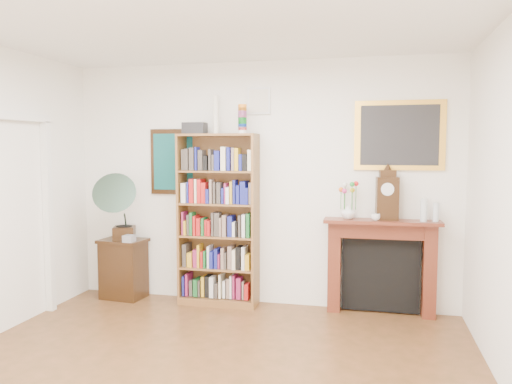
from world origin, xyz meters
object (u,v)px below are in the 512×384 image
side_cabinet (124,269)px  flower_vase (348,212)px  bookshelf (218,210)px  mantel_clock (387,196)px  cd_stack (129,239)px  fireplace (381,259)px  gramophone (118,203)px  teacup (376,217)px  bottle_left (424,210)px  bottle_right (436,212)px

side_cabinet → flower_vase: bearing=7.3°
bookshelf → side_cabinet: bookshelf is taller
side_cabinet → mantel_clock: mantel_clock is taller
cd_stack → fireplace: bearing=5.2°
gramophone → teacup: (2.95, 0.12, -0.09)m
side_cabinet → bottle_left: size_ratio=2.99×
teacup → gramophone: bearing=-177.6°
bookshelf → cd_stack: bookshelf is taller
flower_vase → bottle_left: (0.78, -0.02, 0.04)m
bookshelf → bottle_right: bookshelf is taller
flower_vase → bottle_left: size_ratio=0.66×
bookshelf → gramophone: bookshelf is taller
fireplace → teacup: size_ratio=12.85×
gramophone → flower_vase: gramophone is taller
gramophone → teacup: gramophone is taller
fireplace → mantel_clock: mantel_clock is taller
bookshelf → mantel_clock: size_ratio=4.25×
bottle_left → bottle_right: bottle_left is taller
bottle_left → cd_stack: bearing=-176.6°
fireplace → cd_stack: fireplace is taller
cd_stack → mantel_clock: bearing=4.3°
cd_stack → mantel_clock: 2.98m
gramophone → mantel_clock: size_ratio=1.51×
gramophone → bottle_left: gramophone is taller
cd_stack → mantel_clock: mantel_clock is taller
fireplace → gramophone: gramophone is taller
bottle_right → side_cabinet: bearing=-178.8°
gramophone → mantel_clock: 3.08m
fireplace → cd_stack: 2.88m
bookshelf → gramophone: 1.20m
fireplace → flower_vase: 0.63m
fireplace → bottle_right: bearing=-5.8°
mantel_clock → bottle_left: (0.37, -0.03, -0.14)m
fireplace → bottle_left: size_ratio=5.17×
flower_vase → gramophone: bearing=-176.0°
bookshelf → fireplace: 1.90m
bookshelf → mantel_clock: bookshelf is taller
mantel_clock → bottle_left: size_ratio=2.23×
cd_stack → teacup: teacup is taller
bottle_left → bottle_right: 0.13m
side_cabinet → bottle_left: bearing=6.5°
gramophone → bottle_left: 3.45m
gramophone → bottle_left: bearing=-17.1°
mantel_clock → teacup: 0.26m
fireplace → bottle_left: bottle_left is taller
bookshelf → cd_stack: 1.11m
cd_stack → bottle_left: 3.32m
side_cabinet → flower_vase: 2.77m
fireplace → bottle_left: bearing=-10.1°
side_cabinet → cd_stack: 0.45m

